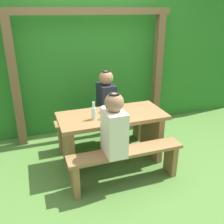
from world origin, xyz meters
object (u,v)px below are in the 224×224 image
person_white_shirt (114,127)px  bottle_left (110,110)px  drinking_glass (105,109)px  bench_near (126,160)px  bench_far (101,125)px  picnic_table (112,130)px  bottle_right (94,112)px  person_black_coat (106,97)px

person_white_shirt → bottle_left: 0.41m
drinking_glass → bottle_left: (0.01, -0.19, 0.06)m
bench_near → person_white_shirt: bearing=178.8°
drinking_glass → bench_near: bearing=-83.2°
bench_near → bench_far: (0.00, 1.01, 0.00)m
picnic_table → bench_far: (0.00, 0.50, -0.16)m
bench_far → bench_near: bearing=-90.0°
bench_far → bottle_right: bottle_right is taller
bench_far → drinking_glass: 0.60m
person_black_coat → picnic_table: bearing=-99.8°
person_black_coat → drinking_glass: person_black_coat is taller
person_white_shirt → person_black_coat: size_ratio=1.00×
bottle_right → bench_far: bearing=65.4°
drinking_glass → bottle_left: bottle_left is taller
bench_far → person_white_shirt: person_white_shirt is taller
person_black_coat → bottle_left: 0.62m
bench_near → drinking_glass: size_ratio=15.90×
person_black_coat → bottle_left: (-0.15, -0.60, 0.03)m
bench_near → bottle_right: bottle_right is taller
drinking_glass → picnic_table: bearing=-52.6°
drinking_glass → bottle_right: bottle_right is taller
bench_near → bottle_right: (-0.27, 0.43, 0.48)m
picnic_table → bench_near: (0.00, -0.50, -0.16)m
person_white_shirt → drinking_glass: bearing=82.3°
person_black_coat → bottle_left: bearing=-104.3°
person_black_coat → drinking_glass: (-0.16, -0.41, -0.03)m
person_white_shirt → person_black_coat: 1.03m
drinking_glass → bottle_right: bearing=-138.5°
bench_far → drinking_glass: size_ratio=15.90×
bench_far → person_white_shirt: 1.12m
person_white_shirt → bottle_left: person_white_shirt is taller
person_white_shirt → bench_far: bearing=81.4°
person_black_coat → drinking_glass: bearing=-111.2°
bench_near → person_white_shirt: size_ratio=1.95×
drinking_glass → bottle_left: size_ratio=0.34×
person_black_coat → bottle_right: person_black_coat is taller
bottle_right → person_white_shirt: bearing=-75.0°
bottle_left → person_white_shirt: bearing=-102.0°
bench_near → person_black_coat: (0.09, 1.00, 0.46)m
bottle_right → person_black_coat: bearing=58.7°
person_white_shirt → bottle_right: (-0.11, 0.42, 0.02)m
bench_near → bench_far: size_ratio=1.00×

